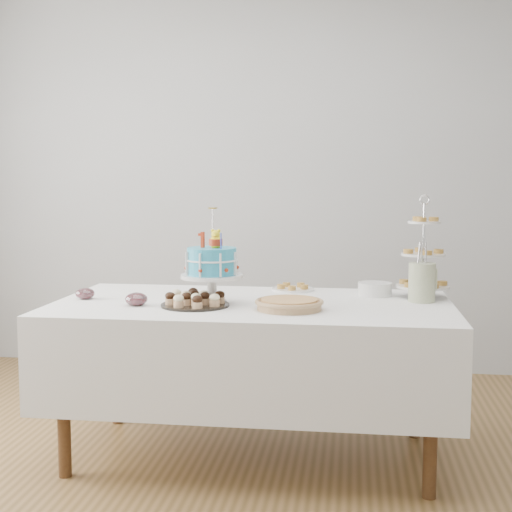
# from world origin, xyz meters

# --- Properties ---
(floor) EXTENTS (5.00, 5.00, 0.00)m
(floor) POSITION_xyz_m (0.00, 0.00, 0.00)
(floor) COLOR brown
(floor) RESTS_ON ground
(walls) EXTENTS (5.04, 4.04, 2.70)m
(walls) POSITION_xyz_m (0.00, 0.00, 1.35)
(walls) COLOR #9DA0A2
(walls) RESTS_ON floor
(table) EXTENTS (1.92, 1.02, 0.77)m
(table) POSITION_xyz_m (0.00, 0.30, 0.54)
(table) COLOR white
(table) RESTS_ON floor
(birthday_cake) EXTENTS (0.30, 0.30, 0.46)m
(birthday_cake) POSITION_xyz_m (-0.19, 0.23, 0.90)
(birthday_cake) COLOR white
(birthday_cake) RESTS_ON table
(cupcake_tray) EXTENTS (0.32, 0.32, 0.07)m
(cupcake_tray) POSITION_xyz_m (-0.25, 0.15, 0.81)
(cupcake_tray) COLOR black
(cupcake_tray) RESTS_ON table
(pie) EXTENTS (0.31, 0.31, 0.05)m
(pie) POSITION_xyz_m (0.20, 0.12, 0.80)
(pie) COLOR tan
(pie) RESTS_ON table
(tiered_stand) EXTENTS (0.27, 0.27, 0.52)m
(tiered_stand) POSITION_xyz_m (0.83, 0.55, 0.99)
(tiered_stand) COLOR silver
(tiered_stand) RESTS_ON table
(plate_stack) EXTENTS (0.17, 0.17, 0.07)m
(plate_stack) POSITION_xyz_m (0.60, 0.58, 0.80)
(plate_stack) COLOR white
(plate_stack) RESTS_ON table
(pastry_plate) EXTENTS (0.23, 0.23, 0.03)m
(pastry_plate) POSITION_xyz_m (0.16, 0.70, 0.78)
(pastry_plate) COLOR white
(pastry_plate) RESTS_ON table
(jam_bowl_a) EXTENTS (0.11, 0.11, 0.06)m
(jam_bowl_a) POSITION_xyz_m (-0.53, 0.13, 0.80)
(jam_bowl_a) COLOR silver
(jam_bowl_a) RESTS_ON table
(jam_bowl_b) EXTENTS (0.09, 0.09, 0.06)m
(jam_bowl_b) POSITION_xyz_m (-0.84, 0.28, 0.80)
(jam_bowl_b) COLOR silver
(jam_bowl_b) RESTS_ON table
(utensil_pitcher) EXTENTS (0.14, 0.13, 0.29)m
(utensil_pitcher) POSITION_xyz_m (0.82, 0.43, 0.87)
(utensil_pitcher) COLOR beige
(utensil_pitcher) RESTS_ON table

